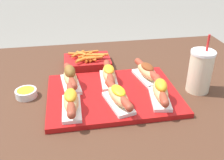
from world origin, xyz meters
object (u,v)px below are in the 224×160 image
Objects in this scene: hot_dog_2 at (160,91)px; hot_dog_0 at (71,101)px; hot_dog_1 at (118,96)px; drink_cup at (200,71)px; sauce_bowl at (26,93)px; serving_tray at (113,94)px; hot_dog_4 at (109,74)px; fries_basket at (87,61)px; hot_dog_5 at (147,72)px; hot_dog_3 at (70,77)px.

hot_dog_0 is at bearing -178.45° from hot_dog_2.
hot_dog_1 is 0.33m from drink_cup.
sauce_bowl is 0.35× the size of drink_cup.
serving_tray is at bearing 28.86° from hot_dog_0.
hot_dog_4 is 2.55× the size of sauce_bowl.
fries_basket reaches higher than serving_tray.
hot_dog_2 is 1.00× the size of hot_dog_5.
hot_dog_5 is (0.15, 0.08, 0.04)m from serving_tray.
drink_cup is at bearing -1.82° from serving_tray.
drink_cup is (0.32, 0.07, 0.03)m from hot_dog_1.
drink_cup is (0.47, 0.07, 0.03)m from hot_dog_0.
hot_dog_2 is 0.48m from sauce_bowl.
serving_tray is at bearing -27.85° from hot_dog_3.
sauce_bowl is (-0.16, 0.14, -0.04)m from hot_dog_0.
hot_dog_5 is at bearing -1.84° from hot_dog_4.
hot_dog_3 is at bearing 88.89° from hot_dog_0.
hot_dog_2 is at bearing -58.30° from fries_basket.
hot_dog_0 is at bearing -151.90° from hot_dog_5.
hot_dog_2 is 0.99× the size of hot_dog_3.
hot_dog_2 is 0.15m from hot_dog_5.
fries_basket is at bearing 76.96° from hot_dog_0.
hot_dog_0 reaches higher than hot_dog_1.
hot_dog_5 reaches higher than sauce_bowl.
drink_cup is at bearing -15.80° from hot_dog_4.
drink_cup reaches higher than fries_basket.
drink_cup is at bearing 8.77° from hot_dog_0.
serving_tray is 6.10× the size of sauce_bowl.
serving_tray is 2.44× the size of hot_dog_1.
hot_dog_4 is 0.31m from sauce_bowl.
hot_dog_3 is at bearing 179.69° from hot_dog_5.
hot_dog_1 is 0.87× the size of drink_cup.
hot_dog_2 is 2.53× the size of sauce_bowl.
serving_tray is at bearing -9.84° from sauce_bowl.
hot_dog_2 reaches higher than fries_basket.
hot_dog_3 reaches higher than hot_dog_0.
hot_dog_4 is at bearing 1.25° from hot_dog_3.
drink_cup is at bearing -10.65° from hot_dog_3.
hot_dog_1 is 0.98× the size of hot_dog_3.
hot_dog_5 is at bearing -0.31° from hot_dog_3.
serving_tray is at bearing 153.47° from hot_dog_2.
drink_cup reaches higher than hot_dog_4.
hot_dog_4 is (-0.15, 0.16, -0.00)m from hot_dog_2.
hot_dog_4 reaches higher than sauce_bowl.
hot_dog_1 and hot_dog_4 have the same top height.
drink_cup reaches higher than hot_dog_2.
serving_tray is 2.12× the size of drink_cup.
hot_dog_0 is 1.00× the size of hot_dog_4.
hot_dog_0 is at bearing -178.62° from hot_dog_1.
hot_dog_1 is at bearing -78.74° from fries_basket.
hot_dog_1 reaches higher than serving_tray.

